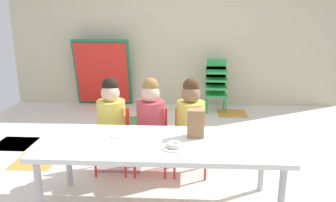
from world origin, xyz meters
TOP-DOWN VIEW (x-y plane):
  - ground_plane at (-0.01, 0.00)m, footprint 5.29×4.70m
  - back_wall at (0.00, 2.35)m, footprint 5.29×0.10m
  - craft_table at (0.01, -0.76)m, footprint 1.83×0.71m
  - seated_child_near_camera at (-0.49, -0.17)m, footprint 0.32×0.31m
  - seated_child_middle_seat at (-0.13, -0.17)m, footprint 0.32×0.31m
  - seated_child_far_right at (0.24, -0.17)m, footprint 0.33×0.33m
  - kid_chair_green_stack at (0.66, 1.95)m, footprint 0.32×0.30m
  - folded_activity_table at (-1.15, 2.15)m, footprint 0.90×0.29m
  - paper_bag_brown at (0.27, -0.64)m, footprint 0.13×0.09m
  - paper_plate_near_edge at (0.12, -0.87)m, footprint 0.18×0.18m
  - paper_plate_center_table at (-0.32, -0.63)m, footprint 0.18×0.18m
  - donut_powdered_on_plate at (0.12, -0.87)m, footprint 0.11×0.11m

SIDE VIEW (x-z plane):
  - ground_plane at x=-0.01m, z-range -0.02..0.00m
  - kid_chair_green_stack at x=0.66m, z-range 0.06..0.86m
  - craft_table at x=0.01m, z-range 0.23..0.78m
  - folded_activity_table at x=-1.15m, z-range -0.01..1.08m
  - seated_child_near_camera at x=-0.49m, z-range 0.10..1.01m
  - seated_child_middle_seat at x=-0.13m, z-range 0.10..1.01m
  - seated_child_far_right at x=0.24m, z-range 0.10..1.01m
  - paper_plate_near_edge at x=0.12m, z-range 0.55..0.56m
  - paper_plate_center_table at x=-0.32m, z-range 0.55..0.56m
  - donut_powdered_on_plate at x=0.12m, z-range 0.56..0.59m
  - paper_bag_brown at x=0.27m, z-range 0.55..0.77m
  - back_wall at x=0.00m, z-range 0.00..2.41m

